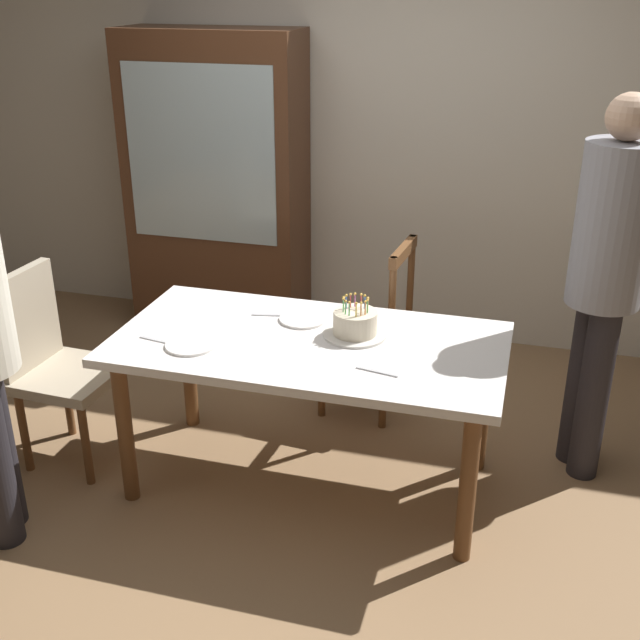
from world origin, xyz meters
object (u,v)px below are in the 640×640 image
(china_cabinet, at_px, (217,187))
(plate_far_side, at_px, (303,319))
(chair_upholstered, at_px, (51,358))
(birthday_cake, at_px, (355,324))
(chair_spindle_back, at_px, (369,331))
(plate_near_celebrant, at_px, (191,345))
(person_guest, at_px, (606,270))
(dining_table, at_px, (309,358))

(china_cabinet, bearing_deg, plate_far_side, -54.28)
(chair_upholstered, xyz_separation_m, china_cabinet, (0.17, 1.66, 0.42))
(birthday_cake, xyz_separation_m, chair_spindle_back, (-0.08, 0.65, -0.33))
(chair_spindle_back, bearing_deg, plate_far_side, -108.83)
(birthday_cake, distance_m, plate_near_celebrant, 0.71)
(plate_near_celebrant, height_order, chair_upholstered, chair_upholstered)
(chair_spindle_back, bearing_deg, person_guest, -13.75)
(chair_spindle_back, height_order, person_guest, person_guest)
(birthday_cake, relative_size, plate_far_side, 1.27)
(dining_table, height_order, person_guest, person_guest)
(dining_table, height_order, chair_upholstered, chair_upholstered)
(plate_near_celebrant, height_order, chair_spindle_back, chair_spindle_back)
(plate_far_side, distance_m, chair_spindle_back, 0.65)
(chair_upholstered, bearing_deg, chair_spindle_back, 32.59)
(person_guest, bearing_deg, plate_far_side, -167.50)
(person_guest, bearing_deg, birthday_cake, -159.44)
(plate_near_celebrant, xyz_separation_m, person_guest, (1.67, 0.68, 0.27))
(dining_table, distance_m, chair_upholstered, 1.24)
(plate_far_side, bearing_deg, plate_near_celebrant, -134.29)
(dining_table, height_order, plate_far_side, plate_far_side)
(plate_far_side, xyz_separation_m, chair_upholstered, (-1.15, -0.30, -0.21))
(plate_near_celebrant, height_order, person_guest, person_guest)
(birthday_cake, relative_size, person_guest, 0.16)
(plate_far_side, height_order, china_cabinet, china_cabinet)
(plate_far_side, bearing_deg, chair_spindle_back, 71.17)
(person_guest, xyz_separation_m, china_cabinet, (-2.27, 1.08, -0.05))
(plate_near_celebrant, xyz_separation_m, chair_spindle_back, (0.57, 0.95, -0.28))
(birthday_cake, distance_m, plate_far_side, 0.29)
(plate_near_celebrant, relative_size, person_guest, 0.13)
(plate_near_celebrant, bearing_deg, plate_far_side, 45.71)
(chair_spindle_back, bearing_deg, birthday_cake, -83.30)
(birthday_cake, bearing_deg, dining_table, -151.93)
(chair_upholstered, relative_size, china_cabinet, 0.50)
(dining_table, bearing_deg, chair_upholstered, -175.11)
(birthday_cake, xyz_separation_m, chair_upholstered, (-1.42, -0.20, -0.26))
(plate_near_celebrant, bearing_deg, chair_upholstered, 173.38)
(plate_near_celebrant, distance_m, plate_far_side, 0.54)
(plate_near_celebrant, relative_size, chair_spindle_back, 0.23)
(plate_near_celebrant, xyz_separation_m, chair_upholstered, (-0.77, 0.09, -0.21))
(plate_near_celebrant, distance_m, chair_spindle_back, 1.14)
(dining_table, distance_m, plate_near_celebrant, 0.51)
(person_guest, bearing_deg, plate_near_celebrant, -157.97)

